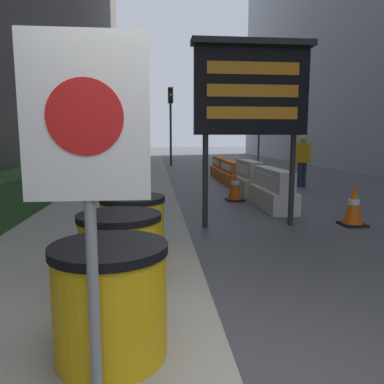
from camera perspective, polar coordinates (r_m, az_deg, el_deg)
The scene contains 15 objects.
barrel_drum_foreground at distance 2.61m, azimuth -12.31°, elevation -15.81°, with size 0.76×0.76×0.76m.
barrel_drum_middle at distance 3.52m, azimuth -10.89°, elevation -9.29°, with size 0.76×0.76×0.76m.
barrel_drum_back at distance 4.46m, azimuth -8.98°, elevation -5.49°, with size 0.76×0.76×0.76m.
warning_sign at distance 1.91m, azimuth -15.70°, elevation 6.06°, with size 0.61×0.08×1.94m.
message_board at distance 6.73m, azimuth 9.02°, elevation 14.93°, with size 2.09×0.36×3.21m.
jersey_barrier_white at distance 8.61m, azimuth 12.18°, elevation 0.15°, with size 0.58×1.93×0.90m.
jersey_barrier_cream at distance 10.65m, azimuth 8.67°, elevation 1.89°, with size 0.64×1.63×0.95m.
jersey_barrier_orange_near at distance 13.04m, azimuth 6.01°, elevation 2.79°, with size 0.63×2.19×0.79m.
jersey_barrier_orange_far at distance 15.22m, azimuth 4.32°, elevation 3.61°, with size 0.57×1.83×0.79m.
traffic_cone_near at distance 7.39m, azimuth 23.41°, elevation -1.88°, with size 0.43×0.43×0.76m.
traffic_cone_mid at distance 13.96m, azimuth 6.53°, elevation 3.02°, with size 0.36×0.36×0.65m.
traffic_cone_far at distance 9.52m, azimuth 6.58°, elevation 0.98°, with size 0.44×0.44×0.79m.
traffic_light_near_curb at distance 21.12m, azimuth -3.28°, elevation 12.39°, with size 0.28×0.45×4.29m.
traffic_light_far_side at distance 25.59m, azimuth 10.28°, elevation 11.47°, with size 0.28×0.45×4.23m.
pedestrian_worker at distance 12.47m, azimuth 16.50°, elevation 5.13°, with size 0.47×0.50×1.64m.
Camera 1 is at (-0.50, -1.69, 1.59)m, focal length 35.00 mm.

